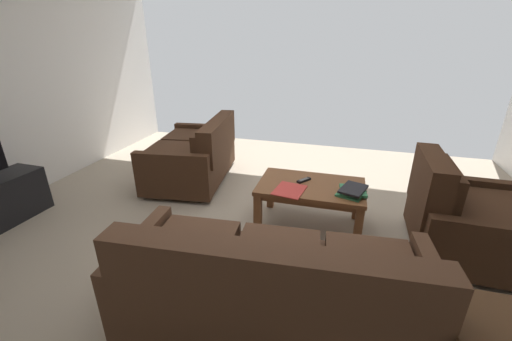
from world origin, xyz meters
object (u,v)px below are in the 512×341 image
object	(u,v)px
sofa_main	(273,287)
book_stack	(353,191)
armchair_side	(463,218)
loose_magazine	(289,190)
coffee_table	(311,191)
end_table	(495,341)
loveseat_near	(195,155)
tv_remote	(304,180)

from	to	relation	value
sofa_main	book_stack	distance (m)	1.31
sofa_main	armchair_side	size ratio (longest dim) A/B	2.07
book_stack	loose_magazine	xyz separation A→B (m)	(0.56, 0.08, -0.03)
armchair_side	sofa_main	bearing A→B (deg)	41.81
coffee_table	end_table	world-z (taller)	end_table
loose_magazine	armchair_side	bearing A→B (deg)	12.32
loveseat_near	coffee_table	distance (m)	1.73
armchair_side	book_stack	distance (m)	0.93
coffee_table	book_stack	xyz separation A→B (m)	(-0.38, 0.10, 0.10)
end_table	armchair_side	bearing A→B (deg)	-100.88
end_table	tv_remote	world-z (taller)	end_table
coffee_table	book_stack	size ratio (longest dim) A/B	3.09
sofa_main	tv_remote	size ratio (longest dim) A/B	12.91
armchair_side	end_table	bearing A→B (deg)	79.12
loveseat_near	book_stack	size ratio (longest dim) A/B	4.49
armchair_side	book_stack	xyz separation A→B (m)	(0.92, 0.01, 0.13)
coffee_table	loveseat_near	bearing A→B (deg)	-24.32
book_stack	sofa_main	bearing A→B (deg)	69.58
end_table	tv_remote	distance (m)	1.91
sofa_main	loose_magazine	xyz separation A→B (m)	(0.11, -1.14, 0.11)
armchair_side	book_stack	size ratio (longest dim) A/B	2.96
loose_magazine	book_stack	bearing A→B (deg)	17.33
coffee_table	sofa_main	bearing A→B (deg)	86.80
coffee_table	tv_remote	size ratio (longest dim) A/B	6.51
loose_magazine	coffee_table	bearing A→B (deg)	54.26
armchair_side	tv_remote	size ratio (longest dim) A/B	6.23
coffee_table	armchair_side	distance (m)	1.30
loveseat_near	coffee_table	xyz separation A→B (m)	(-1.57, 0.71, 0.03)
coffee_table	end_table	size ratio (longest dim) A/B	1.78
sofa_main	coffee_table	size ratio (longest dim) A/B	1.98
loose_magazine	loveseat_near	bearing A→B (deg)	156.17
loveseat_near	coffee_table	size ratio (longest dim) A/B	1.45
coffee_table	armchair_side	bearing A→B (deg)	175.94
loveseat_near	end_table	distance (m)	3.41
loveseat_near	end_table	size ratio (longest dim) A/B	2.59
loose_magazine	sofa_main	bearing A→B (deg)	-75.85
end_table	book_stack	xyz separation A→B (m)	(0.65, -1.39, 0.03)
tv_remote	loose_magazine	size ratio (longest dim) A/B	0.50
sofa_main	coffee_table	bearing A→B (deg)	-93.20
sofa_main	book_stack	size ratio (longest dim) A/B	6.13
end_table	tv_remote	size ratio (longest dim) A/B	3.66
loose_magazine	tv_remote	bearing A→B (deg)	76.36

